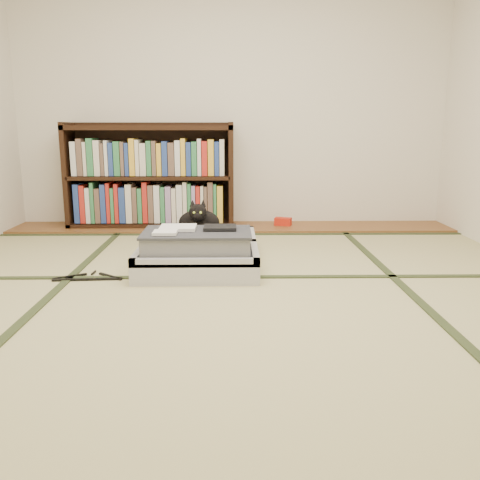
{
  "coord_description": "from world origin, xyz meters",
  "views": [
    {
      "loc": [
        0.0,
        -2.62,
        0.9
      ],
      "look_at": [
        0.05,
        0.35,
        0.25
      ],
      "focal_mm": 38.0,
      "sensor_mm": 36.0,
      "label": 1
    }
  ],
  "objects": [
    {
      "name": "cable_coil",
      "position": [
        -0.05,
        1.01,
        0.16
      ],
      "size": [
        0.11,
        0.11,
        0.03
      ],
      "color": "white",
      "rests_on": "suitcase"
    },
    {
      "name": "room_shell",
      "position": [
        0.0,
        0.0,
        1.46
      ],
      "size": [
        4.5,
        4.5,
        4.5
      ],
      "color": "white",
      "rests_on": "ground"
    },
    {
      "name": "cat",
      "position": [
        -0.24,
        0.98,
        0.25
      ],
      "size": [
        0.34,
        0.34,
        0.27
      ],
      "color": "black",
      "rests_on": "suitcase"
    },
    {
      "name": "wood_strip",
      "position": [
        0.0,
        2.0,
        0.01
      ],
      "size": [
        4.0,
        0.5,
        0.02
      ],
      "primitive_type": "cube",
      "color": "brown",
      "rests_on": "ground"
    },
    {
      "name": "red_item",
      "position": [
        0.48,
        2.03,
        0.06
      ],
      "size": [
        0.17,
        0.13,
        0.07
      ],
      "primitive_type": "cube",
      "rotation": [
        0.0,
        0.0,
        -0.32
      ],
      "color": "red",
      "rests_on": "wood_strip"
    },
    {
      "name": "bookcase",
      "position": [
        -0.74,
        2.07,
        0.45
      ],
      "size": [
        1.52,
        0.35,
        0.98
      ],
      "color": "black",
      "rests_on": "wood_strip"
    },
    {
      "name": "suitcase",
      "position": [
        -0.22,
        0.69,
        0.11
      ],
      "size": [
        0.77,
        1.02,
        0.3
      ],
      "color": "#B6B5BA",
      "rests_on": "floor"
    },
    {
      "name": "floor",
      "position": [
        0.0,
        0.0,
        0.0
      ],
      "size": [
        4.5,
        4.5,
        0.0
      ],
      "primitive_type": "plane",
      "color": "tan",
      "rests_on": "ground"
    },
    {
      "name": "hanger",
      "position": [
        -0.88,
        0.39,
        0.01
      ],
      "size": [
        0.43,
        0.21,
        0.01
      ],
      "color": "black",
      "rests_on": "floor"
    },
    {
      "name": "tatami_borders",
      "position": [
        0.0,
        0.49,
        0.0
      ],
      "size": [
        4.0,
        4.5,
        0.01
      ],
      "color": "#2D381E",
      "rests_on": "ground"
    }
  ]
}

